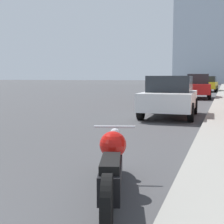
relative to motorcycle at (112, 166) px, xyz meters
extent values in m
cylinder|color=black|center=(-0.26, 0.85, -0.09)|extent=(0.27, 0.59, 0.59)
cylinder|color=black|center=(0.29, -0.95, -0.09)|extent=(0.27, 0.59, 0.59)
cube|color=black|center=(0.02, -0.05, -0.07)|extent=(0.65, 1.44, 0.31)
sphere|color=red|center=(-0.07, 0.22, 0.22)|extent=(0.36, 0.36, 0.36)
cube|color=black|center=(0.11, -0.35, 0.14)|extent=(0.40, 0.69, 0.10)
sphere|color=silver|center=(-0.27, 0.88, 0.25)|extent=(0.16, 0.16, 0.16)
cylinder|color=silver|center=(-0.23, 0.75, 0.38)|extent=(0.60, 0.22, 0.04)
cube|color=silver|center=(-0.65, 8.35, 0.26)|extent=(1.95, 3.93, 0.64)
cube|color=#23282D|center=(-0.65, 8.35, 0.88)|extent=(1.61, 1.91, 0.60)
cylinder|color=black|center=(-1.56, 9.52, -0.06)|extent=(0.22, 0.66, 0.66)
cylinder|color=black|center=(0.18, 9.58, -0.06)|extent=(0.22, 0.66, 0.66)
cylinder|color=black|center=(-1.48, 7.12, -0.06)|extent=(0.22, 0.66, 0.66)
cylinder|color=black|center=(0.26, 7.18, -0.06)|extent=(0.22, 0.66, 0.66)
cube|color=red|center=(-0.54, 20.04, 0.33)|extent=(2.03, 4.51, 0.71)
cube|color=#23282D|center=(-0.54, 20.04, 1.04)|extent=(1.60, 2.21, 0.70)
cylinder|color=black|center=(-1.45, 21.33, -0.03)|extent=(0.25, 0.73, 0.72)
cylinder|color=black|center=(0.16, 21.46, -0.03)|extent=(0.25, 0.73, 0.72)
cylinder|color=black|center=(-1.24, 18.62, -0.03)|extent=(0.25, 0.73, 0.72)
cylinder|color=black|center=(0.37, 18.74, -0.03)|extent=(0.25, 0.73, 0.72)
cube|color=gold|center=(-0.36, 31.86, 0.31)|extent=(1.95, 4.51, 0.71)
cube|color=#23282D|center=(-0.36, 31.86, 0.98)|extent=(1.59, 2.19, 0.62)
cylinder|color=black|center=(-1.15, 33.27, -0.04)|extent=(0.23, 0.69, 0.69)
cylinder|color=black|center=(0.54, 33.21, -0.04)|extent=(0.23, 0.69, 0.69)
cylinder|color=black|center=(-1.26, 30.52, -0.04)|extent=(0.23, 0.69, 0.69)
cylinder|color=black|center=(0.43, 30.45, -0.04)|extent=(0.23, 0.69, 0.69)
camera|label=1|loc=(1.30, -3.60, 1.10)|focal=50.00mm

